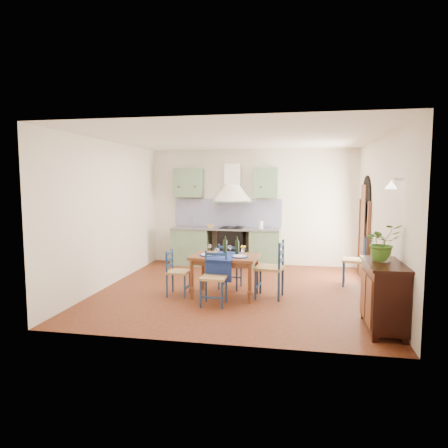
% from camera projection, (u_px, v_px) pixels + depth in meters
% --- Properties ---
extents(floor, '(5.00, 5.00, 0.00)m').
position_uv_depth(floor, '(236.00, 290.00, 7.45)').
color(floor, '#471D0F').
rests_on(floor, ground).
extents(back_wall, '(5.00, 0.96, 2.80)m').
position_uv_depth(back_wall, '(232.00, 222.00, 9.66)').
color(back_wall, white).
rests_on(back_wall, ground).
extents(right_wall, '(0.26, 5.00, 2.80)m').
position_uv_depth(right_wall, '(377.00, 220.00, 7.13)').
color(right_wall, white).
rests_on(right_wall, ground).
extents(left_wall, '(0.04, 5.00, 2.80)m').
position_uv_depth(left_wall, '(110.00, 214.00, 7.75)').
color(left_wall, white).
rests_on(left_wall, ground).
extents(ceiling, '(5.00, 5.00, 0.01)m').
position_uv_depth(ceiling, '(237.00, 138.00, 7.15)').
color(ceiling, white).
rests_on(ceiling, back_wall).
extents(dining_table, '(1.21, 0.92, 1.05)m').
position_uv_depth(dining_table, '(225.00, 260.00, 7.00)').
color(dining_table, brown).
rests_on(dining_table, ground).
extents(chair_near, '(0.42, 0.42, 0.88)m').
position_uv_depth(chair_near, '(214.00, 278.00, 6.55)').
color(chair_near, navy).
rests_on(chair_near, ground).
extents(chair_far, '(0.44, 0.44, 0.87)m').
position_uv_depth(chair_far, '(230.00, 265.00, 7.54)').
color(chair_far, navy).
rests_on(chair_far, ground).
extents(chair_left, '(0.38, 0.38, 0.81)m').
position_uv_depth(chair_left, '(177.00, 272.00, 7.09)').
color(chair_left, navy).
rests_on(chair_left, ground).
extents(chair_right, '(0.52, 0.52, 1.00)m').
position_uv_depth(chair_right, '(271.00, 268.00, 6.93)').
color(chair_right, navy).
rests_on(chair_right, ground).
extents(chair_spare, '(0.50, 0.50, 0.95)m').
position_uv_depth(chair_spare, '(356.00, 261.00, 7.74)').
color(chair_spare, navy).
rests_on(chair_spare, ground).
extents(sideboard, '(0.50, 1.05, 0.94)m').
position_uv_depth(sideboard, '(383.00, 294.00, 5.40)').
color(sideboard, black).
rests_on(sideboard, ground).
extents(potted_plant, '(0.56, 0.52, 0.51)m').
position_uv_depth(potted_plant, '(382.00, 242.00, 5.46)').
color(potted_plant, '#3C6A1F').
rests_on(potted_plant, sideboard).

